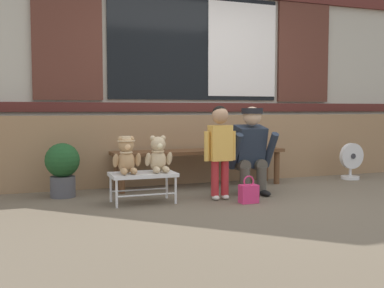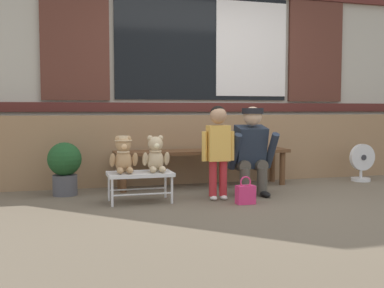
# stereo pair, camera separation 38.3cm
# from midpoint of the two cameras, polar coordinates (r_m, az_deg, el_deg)

# --- Properties ---
(ground_plane) EXTENTS (60.00, 60.00, 0.00)m
(ground_plane) POSITION_cam_midpoint_polar(r_m,az_deg,el_deg) (4.71, 10.43, -7.07)
(ground_plane) COLOR brown
(brick_low_wall) EXTENTS (7.17, 0.25, 0.85)m
(brick_low_wall) POSITION_cam_midpoint_polar(r_m,az_deg,el_deg) (5.95, 4.44, -0.53)
(brick_low_wall) COLOR #997551
(brick_low_wall) RESTS_ON ground
(shop_facade) EXTENTS (7.31, 0.26, 3.51)m
(shop_facade) POSITION_cam_midpoint_polar(r_m,az_deg,el_deg) (6.48, 2.93, 11.72)
(shop_facade) COLOR #B7B2A3
(shop_facade) RESTS_ON ground
(wooden_bench_long) EXTENTS (2.10, 0.40, 0.44)m
(wooden_bench_long) POSITION_cam_midpoint_polar(r_m,az_deg,el_deg) (5.53, 3.36, -1.42)
(wooden_bench_long) COLOR brown
(wooden_bench_long) RESTS_ON ground
(small_display_bench) EXTENTS (0.64, 0.36, 0.30)m
(small_display_bench) POSITION_cam_midpoint_polar(r_m,az_deg,el_deg) (4.62, -4.04, -3.89)
(small_display_bench) COLOR silver
(small_display_bench) RESTS_ON ground
(teddy_bear_with_hat) EXTENTS (0.28, 0.27, 0.36)m
(teddy_bear_with_hat) POSITION_cam_midpoint_polar(r_m,az_deg,el_deg) (4.56, -6.03, -1.39)
(teddy_bear_with_hat) COLOR tan
(teddy_bear_with_hat) RESTS_ON small_display_bench
(teddy_bear_plain) EXTENTS (0.28, 0.26, 0.36)m
(teddy_bear_plain) POSITION_cam_midpoint_polar(r_m,az_deg,el_deg) (4.63, -2.12, -1.40)
(teddy_bear_plain) COLOR #CCB289
(teddy_bear_plain) RESTS_ON small_display_bench
(child_standing) EXTENTS (0.35, 0.18, 0.96)m
(child_standing) POSITION_cam_midpoint_polar(r_m,az_deg,el_deg) (4.72, 5.55, 0.25)
(child_standing) COLOR #B7282D
(child_standing) RESTS_ON ground
(adult_crouching) EXTENTS (0.50, 0.49, 0.95)m
(adult_crouching) POSITION_cam_midpoint_polar(r_m,az_deg,el_deg) (5.05, 9.47, -0.79)
(adult_crouching) COLOR #4C473D
(adult_crouching) RESTS_ON ground
(handbag_on_ground) EXTENTS (0.18, 0.11, 0.27)m
(handbag_on_ground) POSITION_cam_midpoint_polar(r_m,az_deg,el_deg) (4.60, 8.97, -6.10)
(handbag_on_ground) COLOR #E53370
(handbag_on_ground) RESTS_ON ground
(potted_plant) EXTENTS (0.36, 0.36, 0.57)m
(potted_plant) POSITION_cam_midpoint_polar(r_m,az_deg,el_deg) (5.11, -13.30, -2.58)
(potted_plant) COLOR #4C4C51
(potted_plant) RESTS_ON ground
(floor_fan) EXTENTS (0.34, 0.24, 0.48)m
(floor_fan) POSITION_cam_midpoint_polar(r_m,az_deg,el_deg) (6.41, 21.74, -2.15)
(floor_fan) COLOR silver
(floor_fan) RESTS_ON ground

